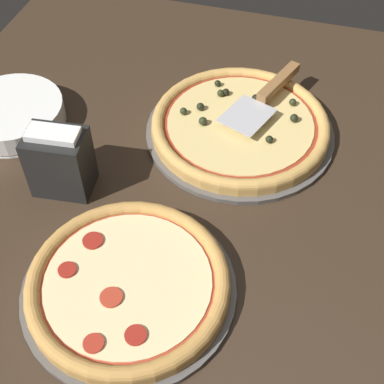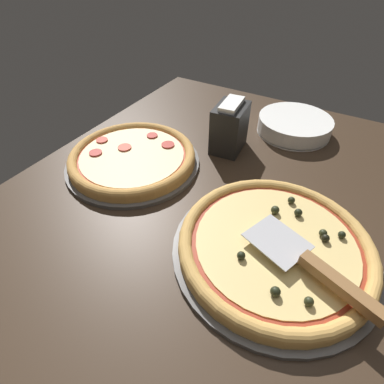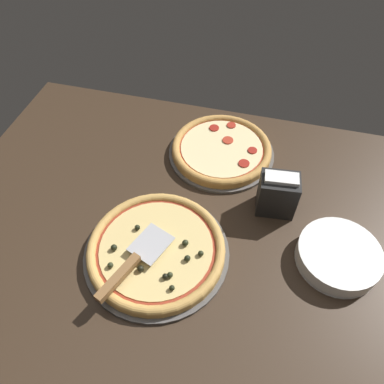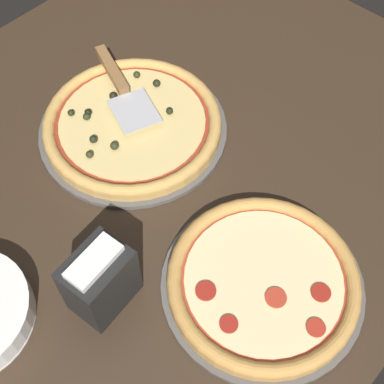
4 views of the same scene
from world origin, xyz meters
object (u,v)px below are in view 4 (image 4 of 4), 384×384
object	(u,v)px
pizza_back	(263,281)
napkin_holder	(100,280)
pizza_front	(133,122)
serving_spatula	(117,79)

from	to	relation	value
pizza_back	napkin_holder	xyz separation A→B (cm)	(19.79, -18.54, 4.32)
pizza_back	napkin_holder	size ratio (longest dim) A/B	2.36
pizza_front	serving_spatula	world-z (taller)	serving_spatula
serving_spatula	pizza_front	bearing A→B (deg)	64.74
pizza_front	serving_spatula	xyz separation A→B (cm)	(-4.23, -8.97, 3.24)
pizza_back	napkin_holder	world-z (taller)	napkin_holder
serving_spatula	napkin_holder	xyz separation A→B (cm)	(33.52, 32.48, 1.01)
pizza_front	napkin_holder	bearing A→B (deg)	38.76
pizza_front	pizza_back	bearing A→B (deg)	77.26
napkin_holder	pizza_back	bearing A→B (deg)	136.86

